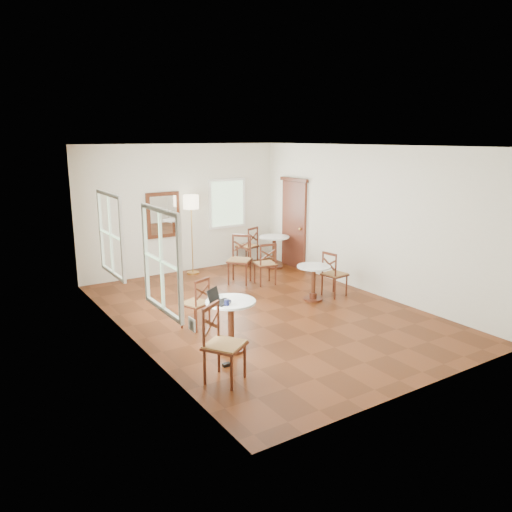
{
  "coord_description": "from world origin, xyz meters",
  "views": [
    {
      "loc": [
        -4.91,
        -7.31,
        3.15
      ],
      "look_at": [
        0.0,
        0.3,
        1.0
      ],
      "focal_mm": 35.29,
      "sensor_mm": 36.0,
      "label": 1
    }
  ],
  "objects": [
    {
      "name": "ground",
      "position": [
        0.0,
        0.0,
        0.0
      ],
      "size": [
        7.0,
        7.0,
        0.0
      ],
      "primitive_type": "plane",
      "color": "#56250E",
      "rests_on": "ground"
    },
    {
      "name": "room_shell",
      "position": [
        -0.06,
        0.27,
        1.89
      ],
      "size": [
        5.02,
        7.02,
        3.01
      ],
      "color": "silver",
      "rests_on": "ground"
    },
    {
      "name": "cafe_table_near",
      "position": [
        -1.39,
        -1.16,
        0.49
      ],
      "size": [
        0.75,
        0.75,
        0.79
      ],
      "color": "#4C2113",
      "rests_on": "ground"
    },
    {
      "name": "cafe_table_mid",
      "position": [
        1.19,
        0.06,
        0.43
      ],
      "size": [
        0.66,
        0.66,
        0.7
      ],
      "color": "#4C2113",
      "rests_on": "ground"
    },
    {
      "name": "cafe_table_back",
      "position": [
        2.0,
        2.57,
        0.48
      ],
      "size": [
        0.74,
        0.74,
        0.78
      ],
      "color": "#4C2113",
      "rests_on": "ground"
    },
    {
      "name": "chair_near_a",
      "position": [
        -1.41,
        -0.04,
        0.44
      ],
      "size": [
        0.53,
        0.53,
        0.88
      ],
      "rotation": [
        0.0,
        0.0,
        3.52
      ],
      "color": "#4C2113",
      "rests_on": "ground"
    },
    {
      "name": "chair_near_b",
      "position": [
        -1.96,
        -1.94,
        0.52
      ],
      "size": [
        0.66,
        0.66,
        1.04
      ],
      "rotation": [
        0.0,
        0.0,
        0.58
      ],
      "color": "#4C2113",
      "rests_on": "ground"
    },
    {
      "name": "chair_mid_a",
      "position": [
        1.0,
        1.47,
        0.47
      ],
      "size": [
        0.51,
        0.51,
        0.94
      ],
      "rotation": [
        0.0,
        0.0,
        2.94
      ],
      "color": "#4C2113",
      "rests_on": "ground"
    },
    {
      "name": "chair_mid_b",
      "position": [
        1.7,
        0.04,
        0.46
      ],
      "size": [
        0.47,
        0.47,
        0.92
      ],
      "rotation": [
        0.0,
        0.0,
        1.69
      ],
      "color": "#4C2113",
      "rests_on": "ground"
    },
    {
      "name": "chair_back_a",
      "position": [
        1.62,
        3.17,
        0.48
      ],
      "size": [
        0.57,
        0.57,
        0.97
      ],
      "rotation": [
        0.0,
        0.0,
        3.48
      ],
      "color": "#4C2113",
      "rests_on": "ground"
    },
    {
      "name": "chair_back_b",
      "position": [
        0.61,
        1.9,
        0.52
      ],
      "size": [
        0.69,
        0.69,
        1.05
      ],
      "rotation": [
        0.0,
        0.0,
        -0.8
      ],
      "color": "#4C2113",
      "rests_on": "ground"
    },
    {
      "name": "floor_lamp",
      "position": [
        0.06,
        3.15,
        1.57
      ],
      "size": [
        0.36,
        0.36,
        1.86
      ],
      "color": "#BF8C3F",
      "rests_on": "ground"
    },
    {
      "name": "laptop",
      "position": [
        -1.6,
        -1.14,
        0.84
      ],
      "size": [
        0.38,
        0.36,
        0.21
      ],
      "rotation": [
        0.0,
        0.0,
        0.57
      ],
      "color": "black",
      "rests_on": "cafe_table_near"
    },
    {
      "name": "mouse",
      "position": [
        -1.46,
        -1.09,
        0.81
      ],
      "size": [
        0.1,
        0.08,
        0.03
      ],
      "primitive_type": "ellipsoid",
      "rotation": [
        0.0,
        0.0,
        0.29
      ],
      "color": "black",
      "rests_on": "cafe_table_near"
    },
    {
      "name": "navy_mug",
      "position": [
        -1.53,
        -1.31,
        0.83
      ],
      "size": [
        0.11,
        0.07,
        0.09
      ],
      "color": "black",
      "rests_on": "cafe_table_near"
    },
    {
      "name": "water_glass",
      "position": [
        -1.52,
        -1.09,
        0.83
      ],
      "size": [
        0.05,
        0.05,
        0.09
      ],
      "primitive_type": "cylinder",
      "color": "white",
      "rests_on": "cafe_table_near"
    },
    {
      "name": "power_adapter",
      "position": [
        -1.72,
        -1.59,
        0.02
      ],
      "size": [
        0.11,
        0.07,
        0.05
      ],
      "primitive_type": "cube",
      "color": "black",
      "rests_on": "ground"
    }
  ]
}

